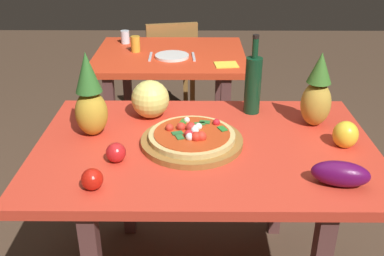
{
  "coord_description": "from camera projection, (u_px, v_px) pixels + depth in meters",
  "views": [
    {
      "loc": [
        -0.04,
        -1.6,
        1.64
      ],
      "look_at": [
        -0.05,
        0.05,
        0.83
      ],
      "focal_mm": 41.62,
      "sensor_mm": 36.0,
      "label": 1
    }
  ],
  "objects": [
    {
      "name": "eggplant",
      "position": [
        340.0,
        174.0,
        1.53
      ],
      "size": [
        0.22,
        0.13,
        0.09
      ],
      "primitive_type": "ellipsoid",
      "rotation": [
        0.0,
        0.0,
        2.91
      ],
      "color": "#530D45",
      "rests_on": "display_table"
    },
    {
      "name": "dining_chair",
      "position": [
        171.0,
        65.0,
        3.66
      ],
      "size": [
        0.47,
        0.47,
        0.85
      ],
      "rotation": [
        0.0,
        0.0,
        3.34
      ],
      "color": "olive",
      "rests_on": "ground_plane"
    },
    {
      "name": "pizza_board",
      "position": [
        192.0,
        142.0,
        1.81
      ],
      "size": [
        0.42,
        0.42,
        0.02
      ],
      "primitive_type": "cylinder",
      "color": "olive",
      "rests_on": "display_table"
    },
    {
      "name": "napkin_folded",
      "position": [
        226.0,
        65.0,
        2.73
      ],
      "size": [
        0.15,
        0.14,
        0.01
      ],
      "primitive_type": "cube",
      "rotation": [
        0.0,
        0.0,
        0.12
      ],
      "color": "yellow",
      "rests_on": "background_table"
    },
    {
      "name": "drinking_glass_juice",
      "position": [
        135.0,
        44.0,
        2.97
      ],
      "size": [
        0.06,
        0.06,
        0.1
      ],
      "primitive_type": "cylinder",
      "color": "gold",
      "rests_on": "background_table"
    },
    {
      "name": "background_table",
      "position": [
        170.0,
        70.0,
        3.01
      ],
      "size": [
        1.0,
        0.81,
        0.78
      ],
      "color": "brown",
      "rests_on": "ground_plane"
    },
    {
      "name": "pizza",
      "position": [
        192.0,
        135.0,
        1.8
      ],
      "size": [
        0.35,
        0.35,
        0.06
      ],
      "color": "tan",
      "rests_on": "pizza_board"
    },
    {
      "name": "tomato_at_corner",
      "position": [
        116.0,
        152.0,
        1.68
      ],
      "size": [
        0.08,
        0.08,
        0.08
      ],
      "primitive_type": "sphere",
      "color": "red",
      "rests_on": "display_table"
    },
    {
      "name": "drinking_glass_water",
      "position": [
        125.0,
        37.0,
        3.16
      ],
      "size": [
        0.06,
        0.06,
        0.09
      ],
      "primitive_type": "cylinder",
      "color": "silver",
      "rests_on": "background_table"
    },
    {
      "name": "melon",
      "position": [
        150.0,
        99.0,
        2.02
      ],
      "size": [
        0.17,
        0.17,
        0.17
      ],
      "primitive_type": "sphere",
      "color": "#E5DB6D",
      "rests_on": "display_table"
    },
    {
      "name": "display_table",
      "position": [
        205.0,
        162.0,
        1.86
      ],
      "size": [
        1.39,
        0.91,
        0.78
      ],
      "color": "brown",
      "rests_on": "ground_plane"
    },
    {
      "name": "bell_pepper",
      "position": [
        345.0,
        135.0,
        1.79
      ],
      "size": [
        0.1,
        0.1,
        0.11
      ],
      "primitive_type": "ellipsoid",
      "color": "yellow",
      "rests_on": "display_table"
    },
    {
      "name": "tomato_by_bottle",
      "position": [
        92.0,
        179.0,
        1.52
      ],
      "size": [
        0.08,
        0.08,
        0.08
      ],
      "primitive_type": "sphere",
      "color": "red",
      "rests_on": "display_table"
    },
    {
      "name": "fork_utensil",
      "position": [
        150.0,
        57.0,
        2.88
      ],
      "size": [
        0.02,
        0.18,
        0.01
      ],
      "primitive_type": "cube",
      "rotation": [
        0.0,
        0.0,
        0.02
      ],
      "color": "silver",
      "rests_on": "background_table"
    },
    {
      "name": "pineapple_left",
      "position": [
        317.0,
        93.0,
        1.92
      ],
      "size": [
        0.13,
        0.13,
        0.33
      ],
      "color": "gold",
      "rests_on": "display_table"
    },
    {
      "name": "pineapple_right",
      "position": [
        90.0,
        99.0,
        1.83
      ],
      "size": [
        0.13,
        0.13,
        0.36
      ],
      "color": "gold",
      "rests_on": "display_table"
    },
    {
      "name": "wine_bottle",
      "position": [
        253.0,
        84.0,
        2.05
      ],
      "size": [
        0.08,
        0.08,
        0.37
      ],
      "color": "#0F371F",
      "rests_on": "display_table"
    },
    {
      "name": "dinner_plate",
      "position": [
        172.0,
        56.0,
        2.88
      ],
      "size": [
        0.22,
        0.22,
        0.02
      ],
      "primitive_type": "cylinder",
      "color": "white",
      "rests_on": "background_table"
    },
    {
      "name": "knife_utensil",
      "position": [
        194.0,
        57.0,
        2.88
      ],
      "size": [
        0.03,
        0.18,
        0.01
      ],
      "primitive_type": "cube",
      "rotation": [
        0.0,
        0.0,
        0.07
      ],
      "color": "silver",
      "rests_on": "background_table"
    }
  ]
}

